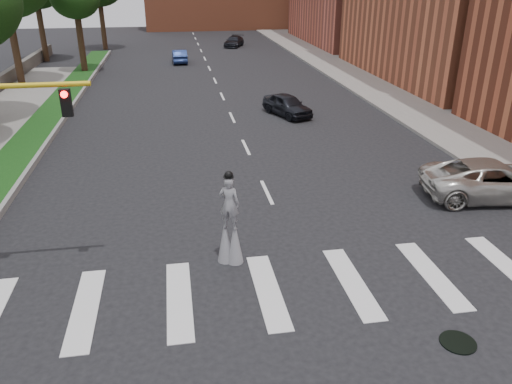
{
  "coord_description": "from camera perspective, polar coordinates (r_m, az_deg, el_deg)",
  "views": [
    {
      "loc": [
        -3.64,
        -10.93,
        8.53
      ],
      "look_at": [
        -1.08,
        4.31,
        1.7
      ],
      "focal_mm": 35.0,
      "sensor_mm": 36.0,
      "label": 1
    }
  ],
  "objects": [
    {
      "name": "manhole",
      "position": [
        14.01,
        22.08,
        -15.64
      ],
      "size": [
        0.9,
        0.9,
        0.04
      ],
      "primitive_type": "cylinder",
      "color": "black",
      "rests_on": "ground"
    },
    {
      "name": "car_near",
      "position": [
        32.62,
        3.58,
        9.89
      ],
      "size": [
        3.0,
        4.35,
        1.38
      ],
      "primitive_type": "imported",
      "rotation": [
        0.0,
        0.0,
        0.38
      ],
      "color": "black",
      "rests_on": "ground"
    },
    {
      "name": "car_mid",
      "position": [
        53.26,
        -8.74,
        15.09
      ],
      "size": [
        1.53,
        4.05,
        1.32
      ],
      "primitive_type": "imported",
      "rotation": [
        0.0,
        0.0,
        3.18
      ],
      "color": "navy",
      "rests_on": "ground"
    },
    {
      "name": "sidewalk_right",
      "position": [
        40.29,
        14.6,
        11.0
      ],
      "size": [
        5.0,
        90.0,
        0.18
      ],
      "primitive_type": "cube",
      "color": "slate",
      "rests_on": "ground"
    },
    {
      "name": "car_far",
      "position": [
        64.7,
        -2.52,
        16.82
      ],
      "size": [
        3.25,
        4.69,
        1.26
      ],
      "primitive_type": "imported",
      "rotation": [
        0.0,
        0.0,
        -0.38
      ],
      "color": "black",
      "rests_on": "ground"
    },
    {
      "name": "median_curb",
      "position": [
        32.77,
        -21.37,
        7.37
      ],
      "size": [
        0.2,
        60.0,
        0.28
      ],
      "primitive_type": "cube",
      "color": "gray",
      "rests_on": "ground"
    },
    {
      "name": "ground_plane",
      "position": [
        14.34,
        7.33,
        -12.89
      ],
      "size": [
        160.0,
        160.0,
        0.0
      ],
      "primitive_type": "plane",
      "color": "black",
      "rests_on": "ground"
    },
    {
      "name": "stilt_performer",
      "position": [
        15.62,
        -3.02,
        -3.99
      ],
      "size": [
        0.81,
        0.65,
        3.12
      ],
      "rotation": [
        0.0,
        0.0,
        2.72
      ],
      "color": "#301F13",
      "rests_on": "ground"
    },
    {
      "name": "suv_crossing",
      "position": [
        22.46,
        25.53,
        1.26
      ],
      "size": [
        6.0,
        3.39,
        1.58
      ],
      "primitive_type": "imported",
      "rotation": [
        0.0,
        0.0,
        1.43
      ],
      "color": "beige",
      "rests_on": "ground"
    },
    {
      "name": "grass_median",
      "position": [
        33.0,
        -23.15,
        7.17
      ],
      "size": [
        2.0,
        60.0,
        0.25
      ],
      "primitive_type": "cube",
      "color": "#113A10",
      "rests_on": "ground"
    }
  ]
}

